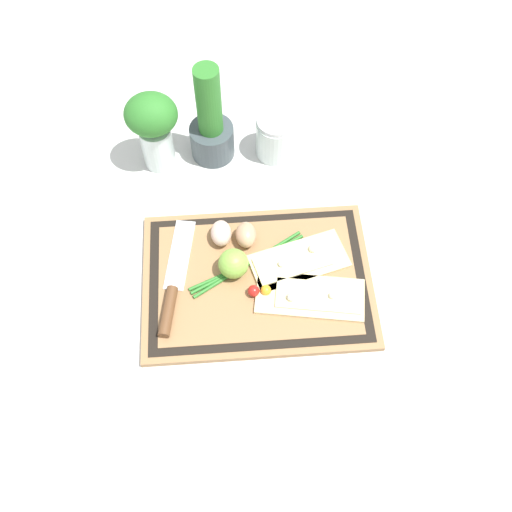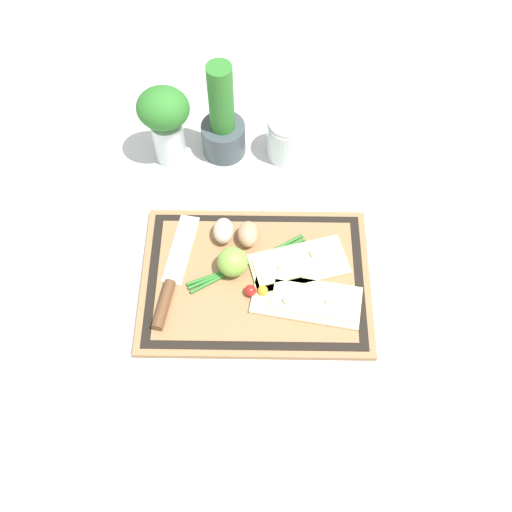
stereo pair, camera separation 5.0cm
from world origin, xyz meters
The scene contains 14 objects.
ground_plane centered at (0.00, 0.00, 0.00)m, with size 6.00×6.00×0.00m, color silver.
cutting_board centered at (0.00, 0.00, 0.01)m, with size 0.45×0.32×0.02m.
pizza_slice_near centered at (0.10, -0.05, 0.02)m, with size 0.22×0.12×0.02m.
pizza_slice_far centered at (0.08, 0.03, 0.02)m, with size 0.21×0.14×0.02m.
knife centered at (-0.17, -0.03, 0.02)m, with size 0.07×0.26×0.02m.
egg_brown centered at (-0.02, 0.09, 0.04)m, with size 0.04×0.06×0.04m, color tan.
egg_pink centered at (-0.07, 0.10, 0.04)m, with size 0.04×0.06×0.04m, color beige.
lime centered at (-0.05, 0.02, 0.05)m, with size 0.06×0.06×0.06m, color #7FB742.
cherry_tomato_red centered at (-0.01, -0.03, 0.03)m, with size 0.02×0.02×0.02m, color red.
cherry_tomato_yellow centered at (0.01, -0.03, 0.03)m, with size 0.02×0.02×0.02m, color gold.
scallion_bunch centered at (-0.02, 0.03, 0.02)m, with size 0.24×0.14×0.01m.
herb_pot centered at (-0.08, 0.34, 0.08)m, with size 0.10×0.10×0.24m.
sauce_jar centered at (0.06, 0.33, 0.04)m, with size 0.09×0.09×0.10m.
herb_glass centered at (-0.19, 0.32, 0.12)m, with size 0.11×0.10×0.19m.
Camera 2 is at (0.01, -0.55, 1.05)m, focal length 42.00 mm.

